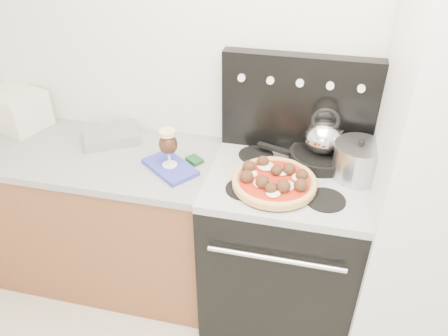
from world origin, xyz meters
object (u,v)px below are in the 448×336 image
(base_cabinet, at_px, (95,218))
(oven_mitt, at_px, (170,167))
(pizza_pan, at_px, (274,186))
(stock_pot, at_px, (358,162))
(toaster_oven, at_px, (15,109))
(beer_glass, at_px, (168,148))
(tea_kettle, at_px, (324,134))
(skillet, at_px, (320,157))
(pizza, at_px, (274,180))
(fridge, at_px, (448,194))
(stove_body, at_px, (281,249))

(base_cabinet, xyz_separation_m, oven_mitt, (0.53, -0.07, 0.48))
(pizza_pan, xyz_separation_m, stock_pot, (0.36, 0.17, 0.08))
(base_cabinet, height_order, toaster_oven, toaster_oven)
(toaster_oven, xyz_separation_m, pizza_pan, (1.53, -0.30, -0.08))
(beer_glass, height_order, tea_kettle, tea_kettle)
(tea_kettle, bearing_deg, skillet, 0.00)
(skillet, height_order, stock_pot, stock_pot)
(toaster_oven, bearing_deg, skillet, 16.34)
(toaster_oven, relative_size, pizza_pan, 0.90)
(pizza, bearing_deg, tea_kettle, 54.11)
(oven_mitt, relative_size, stock_pot, 1.23)
(fridge, relative_size, stock_pot, 8.35)
(base_cabinet, relative_size, skillet, 4.75)
(stove_body, xyz_separation_m, stock_pot, (0.31, 0.07, 0.56))
(stove_body, distance_m, stock_pot, 0.65)
(pizza, distance_m, tea_kettle, 0.35)
(pizza_pan, distance_m, stock_pot, 0.41)
(stove_body, bearing_deg, base_cabinet, 178.70)
(tea_kettle, height_order, stock_pot, tea_kettle)
(toaster_oven, relative_size, pizza, 0.85)
(fridge, height_order, pizza_pan, fridge)
(base_cabinet, xyz_separation_m, tea_kettle, (1.25, 0.14, 0.64))
(fridge, xyz_separation_m, beer_glass, (-1.28, -0.02, 0.07))
(base_cabinet, bearing_deg, pizza_pan, -6.85)
(stove_body, xyz_separation_m, fridge, (0.70, -0.03, 0.51))
(stock_pot, bearing_deg, toaster_oven, 176.01)
(toaster_oven, height_order, beer_glass, beer_glass)
(stove_body, relative_size, stock_pot, 3.87)
(stove_body, distance_m, beer_glass, 0.82)
(pizza, distance_m, skillet, 0.33)
(fridge, distance_m, pizza, 0.76)
(fridge, relative_size, beer_glass, 9.58)
(fridge, height_order, oven_mitt, fridge)
(tea_kettle, bearing_deg, pizza_pan, -124.53)
(pizza, bearing_deg, stock_pot, 25.05)
(stove_body, relative_size, pizza, 2.28)
(pizza_pan, height_order, pizza, pizza)
(fridge, xyz_separation_m, pizza, (-0.75, -0.08, 0.01))
(toaster_oven, distance_m, beer_glass, 1.04)
(beer_glass, bearing_deg, oven_mitt, 0.00)
(fridge, xyz_separation_m, oven_mitt, (-1.28, -0.02, -0.04))
(tea_kettle, bearing_deg, fridge, -17.65)
(beer_glass, xyz_separation_m, stock_pot, (0.89, 0.11, -0.02))
(fridge, bearing_deg, stove_body, 177.95)
(toaster_oven, bearing_deg, stove_body, 10.23)
(pizza_pan, bearing_deg, beer_glass, 173.59)
(oven_mitt, xyz_separation_m, beer_glass, (0.00, 0.00, 0.11))
(toaster_oven, height_order, oven_mitt, toaster_oven)
(beer_glass, bearing_deg, toaster_oven, 166.46)
(beer_glass, xyz_separation_m, skillet, (0.72, 0.21, -0.08))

